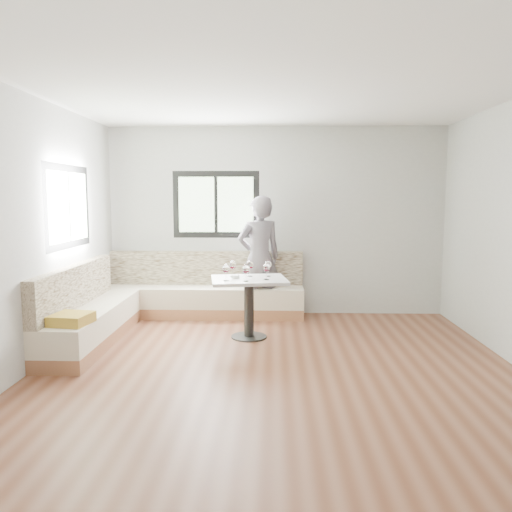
% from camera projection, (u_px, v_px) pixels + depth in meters
% --- Properties ---
extents(room, '(5.01, 5.01, 2.81)m').
position_uv_depth(room, '(270.00, 232.00, 5.08)').
color(room, brown).
rests_on(room, ground).
extents(banquette, '(2.90, 2.80, 0.95)m').
position_uv_depth(banquette, '(159.00, 303.00, 6.79)').
color(banquette, '#9C613E').
rests_on(banquette, ground).
extents(table, '(1.02, 0.84, 0.76)m').
position_uv_depth(table, '(249.00, 293.00, 6.23)').
color(table, black).
rests_on(table, ground).
extents(person, '(0.76, 0.64, 1.78)m').
position_uv_depth(person, '(259.00, 258.00, 7.20)').
color(person, slate).
rests_on(person, ground).
extents(olive_ramekin, '(0.10, 0.10, 0.04)m').
position_uv_depth(olive_ramekin, '(236.00, 277.00, 6.23)').
color(olive_ramekin, white).
rests_on(olive_ramekin, table).
extents(wine_glass_a, '(0.09, 0.09, 0.21)m').
position_uv_depth(wine_glass_a, '(226.00, 269.00, 6.01)').
color(wine_glass_a, white).
rests_on(wine_glass_a, table).
extents(wine_glass_b, '(0.09, 0.09, 0.21)m').
position_uv_depth(wine_glass_b, '(246.00, 270.00, 5.98)').
color(wine_glass_b, white).
rests_on(wine_glass_b, table).
extents(wine_glass_c, '(0.09, 0.09, 0.21)m').
position_uv_depth(wine_glass_c, '(267.00, 268.00, 6.10)').
color(wine_glass_c, white).
rests_on(wine_glass_c, table).
extents(wine_glass_d, '(0.09, 0.09, 0.21)m').
position_uv_depth(wine_glass_d, '(250.00, 265.00, 6.34)').
color(wine_glass_d, white).
rests_on(wine_glass_d, table).
extents(wine_glass_e, '(0.09, 0.09, 0.21)m').
position_uv_depth(wine_glass_e, '(268.00, 265.00, 6.35)').
color(wine_glass_e, white).
rests_on(wine_glass_e, table).
extents(wine_glass_f, '(0.09, 0.09, 0.21)m').
position_uv_depth(wine_glass_f, '(233.00, 266.00, 6.32)').
color(wine_glass_f, white).
rests_on(wine_glass_f, table).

